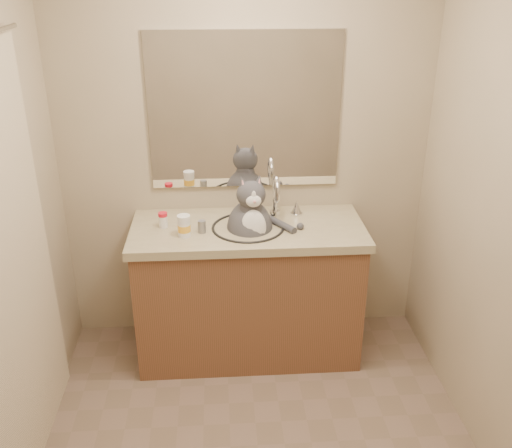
{
  "coord_description": "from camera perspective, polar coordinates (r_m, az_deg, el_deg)",
  "views": [
    {
      "loc": [
        -0.16,
        -2.0,
        2.21
      ],
      "look_at": [
        0.03,
        0.65,
        1.01
      ],
      "focal_mm": 40.0,
      "sensor_mm": 36.0,
      "label": 1
    }
  ],
  "objects": [
    {
      "name": "pill_bottle_orange",
      "position": [
        3.15,
        -7.21,
        -0.23
      ],
      "size": [
        0.1,
        0.1,
        0.12
      ],
      "rotation": [
        0.0,
        0.0,
        -0.41
      ],
      "color": "white",
      "rests_on": "vanity"
    },
    {
      "name": "pill_bottle_redcap",
      "position": [
        3.28,
        -9.28,
        0.41
      ],
      "size": [
        0.07,
        0.07,
        0.09
      ],
      "rotation": [
        0.0,
        0.0,
        -0.32
      ],
      "color": "white",
      "rests_on": "vanity"
    },
    {
      "name": "shower_curtain",
      "position": [
        2.57,
        -23.87,
        -5.26
      ],
      "size": [
        0.02,
        1.3,
        1.93
      ],
      "color": "beige",
      "rests_on": "ground"
    },
    {
      "name": "vanity",
      "position": [
        3.45,
        -0.78,
        -6.37
      ],
      "size": [
        1.34,
        0.59,
        1.12
      ],
      "color": "brown",
      "rests_on": "ground"
    },
    {
      "name": "cat",
      "position": [
        3.24,
        -0.55,
        -0.2
      ],
      "size": [
        0.41,
        0.33,
        0.53
      ],
      "rotation": [
        0.0,
        0.0,
        0.15
      ],
      "color": "#48474D",
      "rests_on": "vanity"
    },
    {
      "name": "mirror",
      "position": [
        3.33,
        -1.15,
        11.18
      ],
      "size": [
        1.1,
        0.02,
        0.9
      ],
      "primitive_type": "cube",
      "color": "white",
      "rests_on": "room"
    },
    {
      "name": "room",
      "position": [
        2.25,
        0.48,
        -2.38
      ],
      "size": [
        2.22,
        2.52,
        2.42
      ],
      "color": "#7D6556",
      "rests_on": "ground"
    },
    {
      "name": "grey_canister",
      "position": [
        3.19,
        -5.43,
        -0.26
      ],
      "size": [
        0.05,
        0.05,
        0.07
      ],
      "rotation": [
        0.0,
        0.0,
        0.23
      ],
      "color": "gray",
      "rests_on": "vanity"
    }
  ]
}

